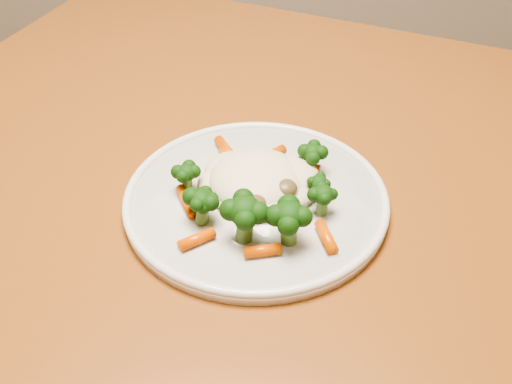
% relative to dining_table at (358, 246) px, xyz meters
% --- Properties ---
extents(dining_table, '(1.50, 1.23, 0.75)m').
position_rel_dining_table_xyz_m(dining_table, '(0.00, 0.00, 0.00)').
color(dining_table, brown).
rests_on(dining_table, ground).
extents(plate, '(0.29, 0.29, 0.01)m').
position_rel_dining_table_xyz_m(plate, '(-0.12, -0.04, 0.10)').
color(plate, silver).
rests_on(plate, dining_table).
extents(meal, '(0.19, 0.20, 0.05)m').
position_rel_dining_table_xyz_m(meal, '(-0.12, -0.05, 0.13)').
color(meal, beige).
rests_on(meal, plate).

